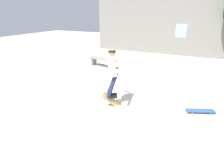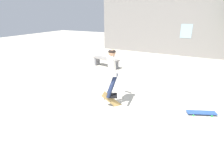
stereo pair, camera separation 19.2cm
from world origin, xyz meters
name	(u,v)px [view 1 (the left image)]	position (x,y,z in m)	size (l,w,h in m)	color
ground_plane	(124,114)	(0.00, 0.00, 0.00)	(40.00, 40.00, 0.00)	beige
building_backdrop	(171,19)	(0.01, 8.85, 2.39)	(11.35, 0.52, 5.69)	gray
park_bench	(103,61)	(-2.71, 3.96, 0.36)	(1.63, 0.72, 0.51)	gray
skater	(112,69)	(-0.52, 0.33, 1.22)	(0.60, 1.09, 1.50)	silver
skateboard_flipping	(113,101)	(-0.48, 0.29, 0.16)	(0.56, 0.51, 0.73)	#AD894C
skateboard_resting	(200,111)	(2.04, 1.01, 0.07)	(0.84, 0.50, 0.08)	#2D519E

